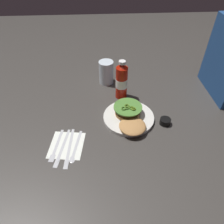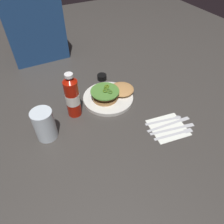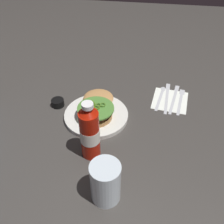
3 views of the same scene
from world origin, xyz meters
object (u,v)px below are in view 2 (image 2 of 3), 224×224
(fork_utensil, at_px, (177,133))
(butter_knife, at_px, (172,123))
(condiment_cup, at_px, (102,77))
(ketchup_bottle, at_px, (72,97))
(diner_person, at_px, (31,15))
(napkin, at_px, (168,127))
(dinner_plate, at_px, (108,98))
(spoon_utensil, at_px, (169,119))
(water_glass, at_px, (44,125))
(steak_knife, at_px, (175,128))
(burger_sandwich, at_px, (111,92))

(fork_utensil, distance_m, butter_knife, 0.06)
(condiment_cup, bearing_deg, ketchup_bottle, -140.29)
(condiment_cup, distance_m, diner_person, 0.53)
(napkin, relative_size, fork_utensil, 0.84)
(dinner_plate, bearing_deg, spoon_utensil, -54.15)
(diner_person, bearing_deg, water_glass, -101.35)
(dinner_plate, xyz_separation_m, steak_knife, (0.17, -0.31, -0.00))
(steak_knife, relative_size, spoon_utensil, 1.18)
(condiment_cup, xyz_separation_m, fork_utensil, (0.12, -0.50, -0.01))
(water_glass, height_order, butter_knife, water_glass)
(burger_sandwich, height_order, condiment_cup, burger_sandwich)
(dinner_plate, distance_m, ketchup_bottle, 0.20)
(ketchup_bottle, bearing_deg, burger_sandwich, 5.35)
(butter_knife, bearing_deg, napkin, -157.06)
(napkin, relative_size, steak_knife, 0.73)
(ketchup_bottle, xyz_separation_m, butter_knife, (0.36, -0.26, -0.10))
(dinner_plate, relative_size, burger_sandwich, 1.08)
(water_glass, xyz_separation_m, steak_knife, (0.50, -0.21, -0.06))
(dinner_plate, xyz_separation_m, water_glass, (-0.33, -0.09, 0.06))
(water_glass, xyz_separation_m, butter_knife, (0.51, -0.18, -0.06))
(burger_sandwich, xyz_separation_m, condiment_cup, (0.03, 0.17, -0.02))
(burger_sandwich, distance_m, water_glass, 0.36)
(dinner_plate, height_order, butter_knife, dinner_plate)
(ketchup_bottle, height_order, steak_knife, ketchup_bottle)
(water_glass, bearing_deg, steak_knife, -23.01)
(napkin, distance_m, diner_person, 0.96)
(napkin, bearing_deg, condiment_cup, 102.73)
(dinner_plate, bearing_deg, water_glass, -163.98)
(fork_utensil, height_order, spoon_utensil, same)
(napkin, bearing_deg, spoon_utensil, 48.12)
(napkin, bearing_deg, water_glass, 157.90)
(water_glass, bearing_deg, condiment_cup, 35.25)
(burger_sandwich, relative_size, fork_utensil, 1.28)
(burger_sandwich, bearing_deg, steak_knife, -63.37)
(burger_sandwich, xyz_separation_m, steak_knife, (0.15, -0.31, -0.03))
(burger_sandwich, distance_m, diner_person, 0.65)
(condiment_cup, height_order, fork_utensil, condiment_cup)
(steak_knife, bearing_deg, condiment_cup, 104.95)
(dinner_plate, distance_m, burger_sandwich, 0.03)
(butter_knife, bearing_deg, ketchup_bottle, 144.31)
(ketchup_bottle, bearing_deg, fork_utensil, -42.59)
(ketchup_bottle, relative_size, condiment_cup, 4.24)
(napkin, xyz_separation_m, steak_knife, (0.02, -0.02, 0.00))
(butter_knife, bearing_deg, fork_utensil, -105.66)
(spoon_utensil, distance_m, diner_person, 0.94)
(fork_utensil, height_order, butter_knife, same)
(burger_sandwich, bearing_deg, spoon_utensil, -56.99)
(water_glass, xyz_separation_m, fork_utensil, (0.49, -0.24, -0.06))
(dinner_plate, bearing_deg, burger_sandwich, 0.97)
(napkin, height_order, fork_utensil, fork_utensil)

